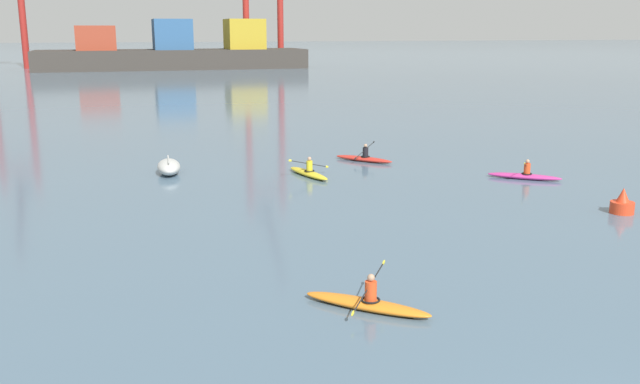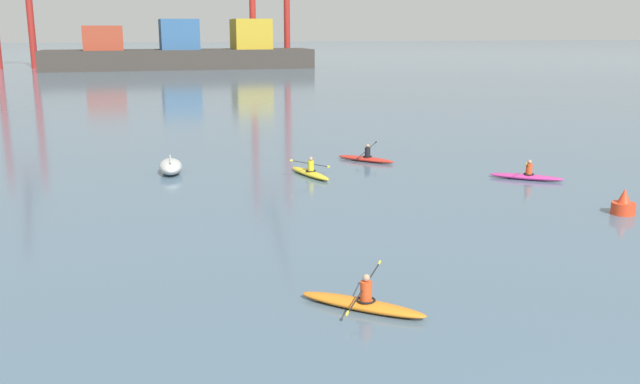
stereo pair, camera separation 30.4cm
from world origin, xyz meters
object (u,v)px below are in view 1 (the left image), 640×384
at_px(capsized_dinghy, 169,167).
at_px(kayak_orange, 367,303).
at_px(channel_buoy, 622,204).
at_px(kayak_magenta, 525,176).
at_px(container_barge, 175,52).
at_px(kayak_yellow, 309,173).
at_px(kayak_red, 364,158).

relative_size(capsized_dinghy, kayak_orange, 0.92).
height_order(channel_buoy, kayak_magenta, kayak_magenta).
height_order(channel_buoy, kayak_orange, kayak_orange).
relative_size(container_barge, capsized_dinghy, 17.75).
bearing_deg(kayak_magenta, channel_buoy, -89.19).
height_order(kayak_yellow, kayak_magenta, kayak_magenta).
distance_m(capsized_dinghy, kayak_yellow, 6.86).
relative_size(channel_buoy, kayak_red, 0.34).
bearing_deg(capsized_dinghy, container_barge, 84.78).
distance_m(container_barge, kayak_orange, 112.61).
bearing_deg(capsized_dinghy, channel_buoy, -37.90).
distance_m(capsized_dinghy, kayak_magenta, 17.10).
xyz_separation_m(container_barge, kayak_yellow, (-2.18, -96.40, -2.79)).
xyz_separation_m(channel_buoy, kayak_orange, (-12.64, -5.98, -0.19)).
distance_m(channel_buoy, kayak_magenta, 6.49).
xyz_separation_m(kayak_orange, kayak_red, (6.83, 18.87, 0.00)).
xyz_separation_m(kayak_red, kayak_yellow, (-3.87, -2.82, -0.00)).
bearing_deg(channel_buoy, kayak_yellow, 133.87).
bearing_deg(kayak_yellow, channel_buoy, -46.13).
height_order(capsized_dinghy, kayak_orange, kayak_orange).
distance_m(container_barge, channel_buoy, 106.77).
bearing_deg(channel_buoy, capsized_dinghy, 142.10).
xyz_separation_m(kayak_yellow, kayak_magenta, (9.59, -3.58, 0.00)).
height_order(capsized_dinghy, kayak_yellow, kayak_yellow).
height_order(kayak_orange, kayak_red, kayak_orange).
distance_m(kayak_orange, kayak_yellow, 16.32).
bearing_deg(container_barge, kayak_magenta, -85.76).
height_order(kayak_red, kayak_yellow, kayak_red).
xyz_separation_m(kayak_orange, kayak_magenta, (12.55, 12.47, 0.00)).
distance_m(kayak_orange, kayak_magenta, 17.69).
height_order(kayak_red, kayak_magenta, kayak_magenta).
relative_size(kayak_orange, kayak_magenta, 0.95).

